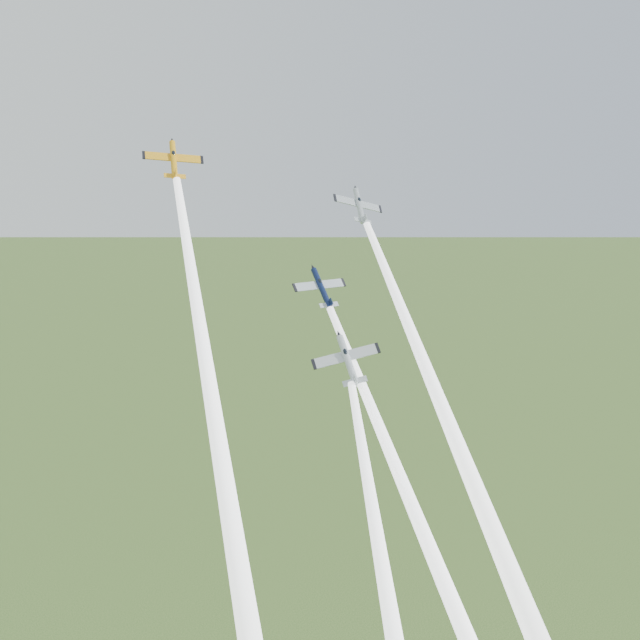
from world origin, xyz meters
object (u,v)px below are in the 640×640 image
(plane_silver_low, at_px, (347,360))
(plane_silver_right, at_px, (359,206))
(plane_yellow, at_px, (174,160))
(plane_navy, at_px, (321,288))

(plane_silver_low, bearing_deg, plane_silver_right, 71.98)
(plane_silver_right, height_order, plane_silver_low, plane_silver_right)
(plane_silver_right, bearing_deg, plane_yellow, 178.21)
(plane_yellow, height_order, plane_silver_right, plane_yellow)
(plane_navy, relative_size, plane_silver_right, 1.00)
(plane_navy, bearing_deg, plane_silver_right, 27.30)
(plane_yellow, relative_size, plane_silver_low, 0.87)
(plane_silver_low, bearing_deg, plane_navy, 100.92)
(plane_yellow, distance_m, plane_silver_right, 26.35)
(plane_silver_right, relative_size, plane_silver_low, 0.88)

